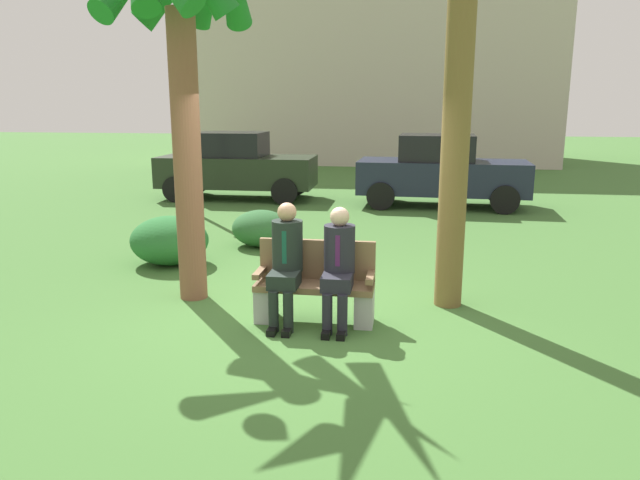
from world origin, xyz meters
name	(u,v)px	position (x,y,z in m)	size (l,w,h in m)	color
ground_plane	(296,316)	(0.00, 0.00, 0.00)	(80.00, 80.00, 0.00)	#406E31
park_bench	(315,287)	(0.24, -0.10, 0.39)	(1.31, 0.44, 0.90)	brown
seated_man_left	(286,258)	(-0.07, -0.21, 0.75)	(0.34, 0.72, 1.34)	#1E2823
seated_man_right	(338,261)	(0.51, -0.21, 0.73)	(0.34, 0.72, 1.31)	#23232D
palm_tree_tall	(179,15)	(-1.42, 0.48, 3.37)	(1.78, 1.74, 4.76)	brown
shrub_near_bench	(170,240)	(-2.32, 1.96, 0.37)	(1.18, 1.08, 0.74)	#286C30
shrub_mid_lawn	(261,228)	(-1.24, 3.32, 0.31)	(0.99, 0.91, 0.62)	#2F6433
parked_car_near	(236,166)	(-3.14, 8.30, 0.84)	(3.92, 1.74, 1.68)	#232D1E
parked_car_far	(441,171)	(1.95, 7.88, 0.84)	(3.96, 1.84, 1.68)	#1E2338
street_lamp	(187,112)	(-3.61, 6.30, 2.21)	(0.24, 0.24, 3.60)	black
building_backdrop	(375,54)	(-0.42, 20.03, 4.42)	(15.02, 7.23, 8.79)	beige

